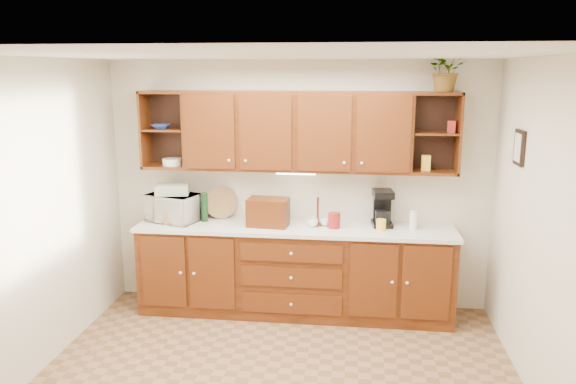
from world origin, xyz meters
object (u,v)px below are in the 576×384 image
(microwave, at_px, (173,208))
(potted_plant, at_px, (447,70))
(coffee_maker, at_px, (382,208))
(bread_box, at_px, (268,212))

(microwave, relative_size, potted_plant, 1.26)
(coffee_maker, bearing_deg, potted_plant, -10.56)
(bread_box, height_order, potted_plant, potted_plant)
(microwave, height_order, potted_plant, potted_plant)
(potted_plant, bearing_deg, bread_box, -175.79)
(bread_box, relative_size, coffee_maker, 1.10)
(bread_box, height_order, coffee_maker, coffee_maker)
(bread_box, xyz_separation_m, potted_plant, (1.70, 0.13, 1.41))
(microwave, bearing_deg, coffee_maker, 21.19)
(microwave, height_order, bread_box, microwave)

